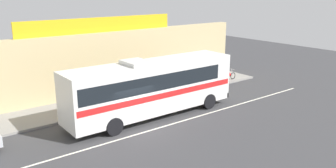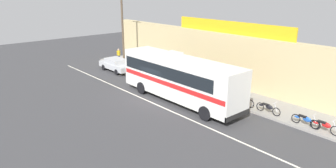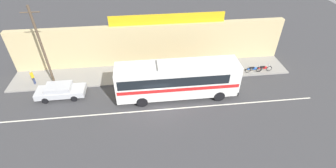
{
  "view_description": "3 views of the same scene",
  "coord_description": "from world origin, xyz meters",
  "px_view_note": "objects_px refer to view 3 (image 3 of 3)",
  "views": [
    {
      "loc": [
        -9.94,
        -16.2,
        7.97
      ],
      "look_at": [
        3.16,
        0.81,
        2.02
      ],
      "focal_mm": 37.04,
      "sensor_mm": 36.0,
      "label": 1
    },
    {
      "loc": [
        18.77,
        -14.56,
        8.69
      ],
      "look_at": [
        0.72,
        1.09,
        1.11
      ],
      "focal_mm": 32.46,
      "sensor_mm": 36.0,
      "label": 2
    },
    {
      "loc": [
        -0.9,
        -17.2,
        15.51
      ],
      "look_at": [
        1.25,
        1.45,
        1.2
      ],
      "focal_mm": 26.1,
      "sensor_mm": 36.0,
      "label": 3
    }
  ],
  "objects_px": {
    "intercity_bus": "(177,79)",
    "motorcycle_black": "(211,72)",
    "motorcycle_red": "(229,70)",
    "motorcycle_blue": "(254,69)",
    "motorcycle_green": "(264,68)",
    "utility_pole": "(43,49)",
    "parked_car": "(60,91)",
    "pedestrian_far_right": "(32,76)"
  },
  "relations": [
    {
      "from": "parked_car",
      "to": "motorcycle_black",
      "type": "distance_m",
      "value": 15.44
    },
    {
      "from": "parked_car",
      "to": "pedestrian_far_right",
      "type": "xyz_separation_m",
      "value": [
        -3.21,
        2.31,
        0.31
      ]
    },
    {
      "from": "utility_pole",
      "to": "motorcycle_black",
      "type": "xyz_separation_m",
      "value": [
        16.32,
        0.09,
        -3.91
      ]
    },
    {
      "from": "motorcycle_green",
      "to": "motorcycle_red",
      "type": "bearing_deg",
      "value": 179.81
    },
    {
      "from": "motorcycle_green",
      "to": "motorcycle_red",
      "type": "height_order",
      "value": "same"
    },
    {
      "from": "parked_car",
      "to": "utility_pole",
      "type": "bearing_deg",
      "value": 121.06
    },
    {
      "from": "intercity_bus",
      "to": "parked_car",
      "type": "distance_m",
      "value": 11.28
    },
    {
      "from": "intercity_bus",
      "to": "pedestrian_far_right",
      "type": "distance_m",
      "value": 14.79
    },
    {
      "from": "parked_car",
      "to": "pedestrian_far_right",
      "type": "bearing_deg",
      "value": 144.26
    },
    {
      "from": "parked_car",
      "to": "motorcycle_green",
      "type": "relative_size",
      "value": 2.45
    },
    {
      "from": "intercity_bus",
      "to": "utility_pole",
      "type": "height_order",
      "value": "utility_pole"
    },
    {
      "from": "motorcycle_blue",
      "to": "motorcycle_red",
      "type": "xyz_separation_m",
      "value": [
        -2.74,
        0.05,
        0.0
      ]
    },
    {
      "from": "pedestrian_far_right",
      "to": "utility_pole",
      "type": "bearing_deg",
      "value": -17.08
    },
    {
      "from": "intercity_bus",
      "to": "utility_pole",
      "type": "relative_size",
      "value": 1.36
    },
    {
      "from": "motorcycle_green",
      "to": "motorcycle_red",
      "type": "distance_m",
      "value": 3.94
    },
    {
      "from": "utility_pole",
      "to": "motorcycle_blue",
      "type": "xyz_separation_m",
      "value": [
        21.12,
        0.08,
        -3.91
      ]
    },
    {
      "from": "motorcycle_green",
      "to": "pedestrian_far_right",
      "type": "xyz_separation_m",
      "value": [
        -24.55,
        0.56,
        0.49
      ]
    },
    {
      "from": "parked_car",
      "to": "motorcycle_green",
      "type": "xyz_separation_m",
      "value": [
        21.34,
        1.74,
        -0.17
      ]
    },
    {
      "from": "motorcycle_green",
      "to": "pedestrian_far_right",
      "type": "distance_m",
      "value": 24.56
    },
    {
      "from": "intercity_bus",
      "to": "motorcycle_red",
      "type": "height_order",
      "value": "intercity_bus"
    },
    {
      "from": "utility_pole",
      "to": "motorcycle_green",
      "type": "height_order",
      "value": "utility_pole"
    },
    {
      "from": "motorcycle_blue",
      "to": "motorcycle_black",
      "type": "bearing_deg",
      "value": 179.87
    },
    {
      "from": "motorcycle_red",
      "to": "utility_pole",
      "type": "bearing_deg",
      "value": -179.58
    },
    {
      "from": "motorcycle_red",
      "to": "parked_car",
      "type": "bearing_deg",
      "value": -174.23
    },
    {
      "from": "motorcycle_red",
      "to": "pedestrian_far_right",
      "type": "distance_m",
      "value": 20.62
    },
    {
      "from": "parked_car",
      "to": "motorcycle_black",
      "type": "relative_size",
      "value": 2.48
    },
    {
      "from": "motorcycle_red",
      "to": "motorcycle_black",
      "type": "height_order",
      "value": "same"
    },
    {
      "from": "parked_car",
      "to": "motorcycle_blue",
      "type": "distance_m",
      "value": 20.21
    },
    {
      "from": "utility_pole",
      "to": "motorcycle_blue",
      "type": "height_order",
      "value": "utility_pole"
    },
    {
      "from": "motorcycle_blue",
      "to": "motorcycle_black",
      "type": "xyz_separation_m",
      "value": [
        -4.8,
        0.01,
        0.0
      ]
    },
    {
      "from": "intercity_bus",
      "to": "utility_pole",
      "type": "xyz_separation_m",
      "value": [
        -12.12,
        2.75,
        2.41
      ]
    },
    {
      "from": "motorcycle_blue",
      "to": "motorcycle_green",
      "type": "height_order",
      "value": "same"
    },
    {
      "from": "motorcycle_green",
      "to": "motorcycle_black",
      "type": "distance_m",
      "value": 5.99
    },
    {
      "from": "utility_pole",
      "to": "motorcycle_black",
      "type": "distance_m",
      "value": 16.78
    },
    {
      "from": "intercity_bus",
      "to": "motorcycle_green",
      "type": "distance_m",
      "value": 10.69
    },
    {
      "from": "motorcycle_blue",
      "to": "utility_pole",
      "type": "bearing_deg",
      "value": -179.77
    },
    {
      "from": "parked_car",
      "to": "intercity_bus",
      "type": "bearing_deg",
      "value": -5.77
    },
    {
      "from": "intercity_bus",
      "to": "motorcycle_red",
      "type": "distance_m",
      "value": 7.05
    },
    {
      "from": "motorcycle_blue",
      "to": "motorcycle_green",
      "type": "xyz_separation_m",
      "value": [
        1.2,
        0.04,
        0.0
      ]
    },
    {
      "from": "intercity_bus",
      "to": "motorcycle_black",
      "type": "height_order",
      "value": "intercity_bus"
    },
    {
      "from": "parked_car",
      "to": "motorcycle_red",
      "type": "bearing_deg",
      "value": 5.77
    },
    {
      "from": "motorcycle_black",
      "to": "pedestrian_far_right",
      "type": "relative_size",
      "value": 1.17
    }
  ]
}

